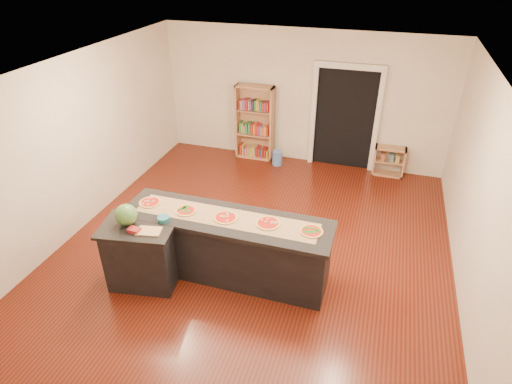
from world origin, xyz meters
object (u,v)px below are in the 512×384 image
(low_shelf, at_px, (389,161))
(waste_bin, at_px, (277,158))
(kitchen_island, at_px, (227,246))
(side_counter, at_px, (143,253))
(bookshelf, at_px, (255,123))
(watermelon, at_px, (126,215))

(low_shelf, relative_size, waste_bin, 1.96)
(kitchen_island, distance_m, side_counter, 1.18)
(side_counter, xyz_separation_m, bookshelf, (0.27, 4.36, 0.33))
(waste_bin, bearing_deg, low_shelf, 5.78)
(bookshelf, xyz_separation_m, low_shelf, (2.90, 0.01, -0.51))
(kitchen_island, xyz_separation_m, side_counter, (-1.07, -0.50, -0.00))
(side_counter, relative_size, waste_bin, 3.10)
(low_shelf, bearing_deg, side_counter, -126.01)
(bookshelf, height_order, low_shelf, bookshelf)
(bookshelf, height_order, waste_bin, bookshelf)
(kitchen_island, xyz_separation_m, watermelon, (-1.21, -0.52, 0.63))
(low_shelf, xyz_separation_m, watermelon, (-3.32, -4.39, 0.81))
(side_counter, distance_m, low_shelf, 5.40)
(kitchen_island, relative_size, watermelon, 10.00)
(side_counter, bearing_deg, bookshelf, 77.07)
(side_counter, xyz_separation_m, watermelon, (-0.14, -0.02, 0.63))
(side_counter, xyz_separation_m, waste_bin, (0.86, 4.13, -0.33))
(kitchen_island, relative_size, waste_bin, 9.34)
(side_counter, height_order, low_shelf, side_counter)
(waste_bin, relative_size, watermelon, 1.07)
(low_shelf, bearing_deg, waste_bin, -174.22)
(side_counter, distance_m, waste_bin, 4.24)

